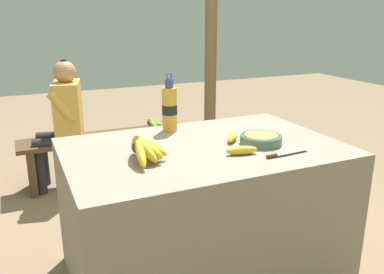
{
  "coord_description": "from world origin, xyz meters",
  "views": [
    {
      "loc": [
        -0.87,
        -1.8,
        1.42
      ],
      "look_at": [
        -0.04,
        0.05,
        0.8
      ],
      "focal_mm": 38.0,
      "sensor_mm": 36.0,
      "label": 1
    }
  ],
  "objects_px": {
    "knife": "(282,154)",
    "support_post_far": "(211,44)",
    "wooden_bench": "(107,143)",
    "water_bottle": "(170,108)",
    "seated_vendor": "(63,117)",
    "serving_bowl": "(261,139)",
    "banana_bunch_green": "(153,123)",
    "banana_bunch_ripe": "(144,147)",
    "loose_banana_front": "(242,150)",
    "loose_banana_side": "(232,137)"
  },
  "relations": [
    {
      "from": "loose_banana_front",
      "to": "support_post_far",
      "type": "xyz_separation_m",
      "value": [
        0.81,
        1.97,
        0.35
      ]
    },
    {
      "from": "knife",
      "to": "wooden_bench",
      "type": "height_order",
      "value": "knife"
    },
    {
      "from": "serving_bowl",
      "to": "banana_bunch_green",
      "type": "height_order",
      "value": "serving_bowl"
    },
    {
      "from": "wooden_bench",
      "to": "water_bottle",
      "type": "bearing_deg",
      "value": -84.15
    },
    {
      "from": "wooden_bench",
      "to": "seated_vendor",
      "type": "bearing_deg",
      "value": -176.44
    },
    {
      "from": "knife",
      "to": "support_post_far",
      "type": "relative_size",
      "value": 0.11
    },
    {
      "from": "knife",
      "to": "water_bottle",
      "type": "bearing_deg",
      "value": 114.04
    },
    {
      "from": "serving_bowl",
      "to": "loose_banana_side",
      "type": "bearing_deg",
      "value": 136.9
    },
    {
      "from": "water_bottle",
      "to": "knife",
      "type": "height_order",
      "value": "water_bottle"
    },
    {
      "from": "loose_banana_side",
      "to": "knife",
      "type": "distance_m",
      "value": 0.32
    },
    {
      "from": "water_bottle",
      "to": "banana_bunch_green",
      "type": "height_order",
      "value": "water_bottle"
    },
    {
      "from": "loose_banana_front",
      "to": "loose_banana_side",
      "type": "relative_size",
      "value": 1.1
    },
    {
      "from": "water_bottle",
      "to": "loose_banana_front",
      "type": "relative_size",
      "value": 2.05
    },
    {
      "from": "water_bottle",
      "to": "wooden_bench",
      "type": "height_order",
      "value": "water_bottle"
    },
    {
      "from": "loose_banana_front",
      "to": "knife",
      "type": "xyz_separation_m",
      "value": [
        0.17,
        -0.09,
        -0.01
      ]
    },
    {
      "from": "serving_bowl",
      "to": "knife",
      "type": "bearing_deg",
      "value": -93.57
    },
    {
      "from": "water_bottle",
      "to": "loose_banana_front",
      "type": "distance_m",
      "value": 0.57
    },
    {
      "from": "serving_bowl",
      "to": "wooden_bench",
      "type": "bearing_deg",
      "value": 106.01
    },
    {
      "from": "loose_banana_front",
      "to": "seated_vendor",
      "type": "relative_size",
      "value": 0.15
    },
    {
      "from": "loose_banana_side",
      "to": "knife",
      "type": "xyz_separation_m",
      "value": [
        0.1,
        -0.31,
        -0.01
      ]
    },
    {
      "from": "water_bottle",
      "to": "support_post_far",
      "type": "bearing_deg",
      "value": 55.7
    },
    {
      "from": "water_bottle",
      "to": "seated_vendor",
      "type": "distance_m",
      "value": 1.32
    },
    {
      "from": "banana_bunch_green",
      "to": "loose_banana_side",
      "type": "bearing_deg",
      "value": -92.54
    },
    {
      "from": "loose_banana_side",
      "to": "wooden_bench",
      "type": "relative_size",
      "value": 0.1
    },
    {
      "from": "loose_banana_front",
      "to": "wooden_bench",
      "type": "distance_m",
      "value": 1.83
    },
    {
      "from": "serving_bowl",
      "to": "wooden_bench",
      "type": "xyz_separation_m",
      "value": [
        -0.47,
        1.65,
        -0.45
      ]
    },
    {
      "from": "water_bottle",
      "to": "seated_vendor",
      "type": "bearing_deg",
      "value": 111.39
    },
    {
      "from": "knife",
      "to": "loose_banana_side",
      "type": "bearing_deg",
      "value": 104.06
    },
    {
      "from": "loose_banana_side",
      "to": "knife",
      "type": "bearing_deg",
      "value": -71.86
    },
    {
      "from": "serving_bowl",
      "to": "banana_bunch_ripe",
      "type": "bearing_deg",
      "value": -179.9
    },
    {
      "from": "seated_vendor",
      "to": "knife",
      "type": "bearing_deg",
      "value": 126.92
    },
    {
      "from": "banana_bunch_ripe",
      "to": "knife",
      "type": "xyz_separation_m",
      "value": [
        0.62,
        -0.2,
        -0.06
      ]
    },
    {
      "from": "knife",
      "to": "banana_bunch_green",
      "type": "distance_m",
      "value": 1.88
    },
    {
      "from": "water_bottle",
      "to": "loose_banana_side",
      "type": "relative_size",
      "value": 2.25
    },
    {
      "from": "loose_banana_side",
      "to": "support_post_far",
      "type": "relative_size",
      "value": 0.07
    },
    {
      "from": "serving_bowl",
      "to": "knife",
      "type": "relative_size",
      "value": 0.9
    },
    {
      "from": "loose_banana_front",
      "to": "wooden_bench",
      "type": "xyz_separation_m",
      "value": [
        -0.29,
        1.75,
        -0.44
      ]
    },
    {
      "from": "seated_vendor",
      "to": "banana_bunch_green",
      "type": "xyz_separation_m",
      "value": [
        0.77,
        0.03,
        -0.14
      ]
    },
    {
      "from": "support_post_far",
      "to": "serving_bowl",
      "type": "bearing_deg",
      "value": -108.71
    },
    {
      "from": "wooden_bench",
      "to": "loose_banana_side",
      "type": "bearing_deg",
      "value": -76.86
    },
    {
      "from": "serving_bowl",
      "to": "water_bottle",
      "type": "bearing_deg",
      "value": 129.15
    },
    {
      "from": "loose_banana_front",
      "to": "banana_bunch_green",
      "type": "bearing_deg",
      "value": 85.6
    },
    {
      "from": "seated_vendor",
      "to": "loose_banana_front",
      "type": "bearing_deg",
      "value": 123.36
    },
    {
      "from": "water_bottle",
      "to": "loose_banana_front",
      "type": "xyz_separation_m",
      "value": [
        0.17,
        -0.53,
        -0.11
      ]
    },
    {
      "from": "banana_bunch_ripe",
      "to": "seated_vendor",
      "type": "height_order",
      "value": "seated_vendor"
    },
    {
      "from": "wooden_bench",
      "to": "seated_vendor",
      "type": "distance_m",
      "value": 0.44
    },
    {
      "from": "wooden_bench",
      "to": "support_post_far",
      "type": "distance_m",
      "value": 1.37
    },
    {
      "from": "serving_bowl",
      "to": "loose_banana_front",
      "type": "xyz_separation_m",
      "value": [
        -0.18,
        -0.11,
        -0.01
      ]
    },
    {
      "from": "loose_banana_front",
      "to": "wooden_bench",
      "type": "relative_size",
      "value": 0.11
    },
    {
      "from": "knife",
      "to": "seated_vendor",
      "type": "bearing_deg",
      "value": 109.71
    }
  ]
}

